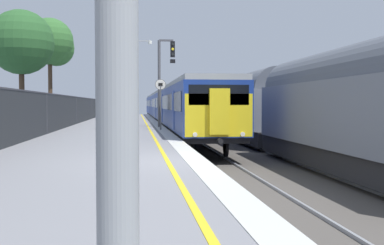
{
  "coord_description": "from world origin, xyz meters",
  "views": [
    {
      "loc": [
        -1.16,
        -12.01,
        1.46
      ],
      "look_at": [
        1.25,
        8.1,
        0.67
      ],
      "focal_mm": 44.35,
      "sensor_mm": 36.0,
      "label": 1
    }
  ],
  "objects": [
    {
      "name": "signal_gantry",
      "position": [
        0.6,
        17.97,
        3.43
      ],
      "size": [
        1.1,
        0.24,
        5.53
      ],
      "color": "#47474C",
      "rests_on": "ground"
    },
    {
      "name": "freight_train_adjacent_track",
      "position": [
        6.1,
        10.72,
        1.37
      ],
      "size": [
        2.6,
        28.83,
        4.36
      ],
      "color": "#232326",
      "rests_on": "ground"
    },
    {
      "name": "platform_lamp_mid",
      "position": [
        -1.22,
        14.73,
        3.04
      ],
      "size": [
        2.0,
        0.2,
        5.1
      ],
      "color": "#93999E",
      "rests_on": "ground"
    },
    {
      "name": "background_tree_left",
      "position": [
        -7.8,
        27.29,
        6.29
      ],
      "size": [
        3.75,
        3.77,
        8.33
      ],
      "color": "#473323",
      "rests_on": "ground"
    },
    {
      "name": "commuter_train_at_platform",
      "position": [
        2.1,
        36.31,
        1.27
      ],
      "size": [
        2.83,
        60.56,
        3.81
      ],
      "color": "navy",
      "rests_on": "ground"
    },
    {
      "name": "ground",
      "position": [
        2.64,
        0.0,
        -0.61
      ],
      "size": [
        17.4,
        110.0,
        1.21
      ],
      "color": "gray"
    },
    {
      "name": "speed_limit_sign",
      "position": [
        0.25,
        14.61,
        1.81
      ],
      "size": [
        0.59,
        0.08,
        2.85
      ],
      "color": "#59595B",
      "rests_on": "ground"
    },
    {
      "name": "background_tree_centre",
      "position": [
        -8.23,
        18.51,
        5.2
      ],
      "size": [
        4.01,
        4.01,
        7.3
      ],
      "color": "#473323",
      "rests_on": "ground"
    }
  ]
}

